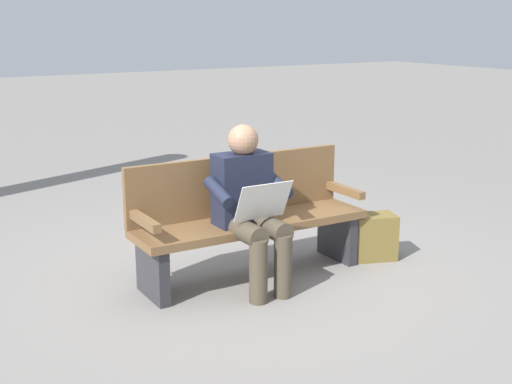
% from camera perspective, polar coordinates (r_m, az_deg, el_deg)
% --- Properties ---
extents(ground_plane, '(40.00, 40.00, 0.00)m').
position_cam_1_polar(ground_plane, '(5.29, -0.34, -6.96)').
color(ground_plane, gray).
extents(bench_near, '(1.81, 0.52, 0.90)m').
position_cam_1_polar(bench_near, '(5.20, -0.75, -1.99)').
color(bench_near, brown).
rests_on(bench_near, ground).
extents(person_seated, '(0.58, 0.58, 1.18)m').
position_cam_1_polar(person_seated, '(4.91, -0.52, -0.92)').
color(person_seated, '#1E2338').
rests_on(person_seated, ground).
extents(backpack, '(0.40, 0.36, 0.37)m').
position_cam_1_polar(backpack, '(5.70, 9.62, -3.65)').
color(backpack, brown).
rests_on(backpack, ground).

